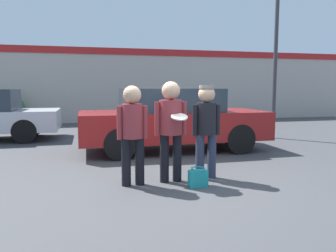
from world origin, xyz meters
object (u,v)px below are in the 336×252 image
at_px(street_lamp, 284,32).
at_px(person_right, 206,123).
at_px(handbag, 198,178).
at_px(person_middle_with_frisbee, 171,122).
at_px(person_left, 132,128).
at_px(shrub, 8,110).
at_px(parked_car_near, 172,119).

bearing_deg(street_lamp, person_right, -135.71).
bearing_deg(person_right, handbag, -123.57).
height_order(person_middle_with_frisbee, street_lamp, street_lamp).
relative_size(person_right, handbag, 5.21).
bearing_deg(street_lamp, person_left, -142.91).
xyz_separation_m(person_right, shrub, (-5.11, 9.24, -0.29)).
distance_m(person_middle_with_frisbee, shrub, 10.32).
distance_m(person_right, street_lamp, 5.99).
relative_size(person_middle_with_frisbee, person_right, 1.04).
bearing_deg(person_right, shrub, 118.94).
bearing_deg(person_right, person_middle_with_frisbee, -174.68).
xyz_separation_m(shrub, handbag, (4.81, -9.69, -0.52)).
bearing_deg(person_middle_with_frisbee, person_right, 5.32).
relative_size(person_left, parked_car_near, 0.35).
xyz_separation_m(person_right, street_lamp, (3.96, 3.86, 2.31)).
distance_m(person_middle_with_frisbee, person_right, 0.65).
relative_size(person_right, parked_car_near, 0.35).
relative_size(person_right, street_lamp, 0.31).
bearing_deg(person_middle_with_frisbee, person_left, -175.82).
bearing_deg(person_left, shrub, 112.22).
bearing_deg(handbag, street_lamp, 45.36).
distance_m(person_left, handbag, 1.32).
distance_m(person_left, street_lamp, 6.98).
distance_m(parked_car_near, street_lamp, 4.75).
bearing_deg(person_middle_with_frisbee, handbag, -48.12).
distance_m(parked_car_near, handbag, 3.17).
relative_size(parked_car_near, shrub, 3.43).
height_order(person_left, handbag, person_left).
bearing_deg(parked_car_near, street_lamp, 17.63).
height_order(person_left, street_lamp, street_lamp).
bearing_deg(parked_car_near, handbag, -97.22).
relative_size(person_right, shrub, 1.21).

